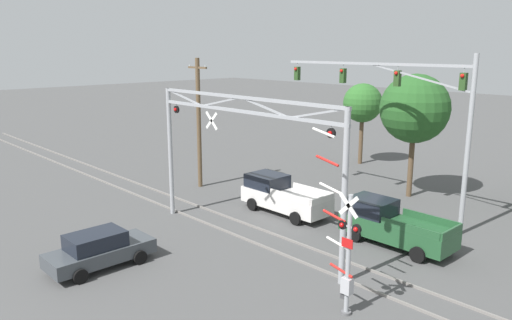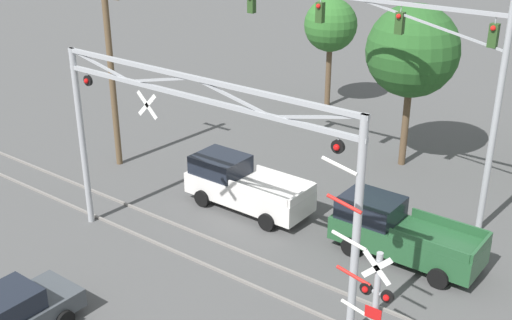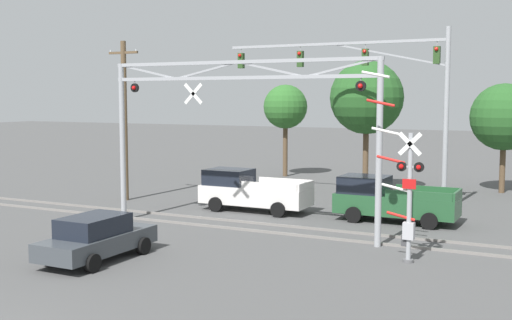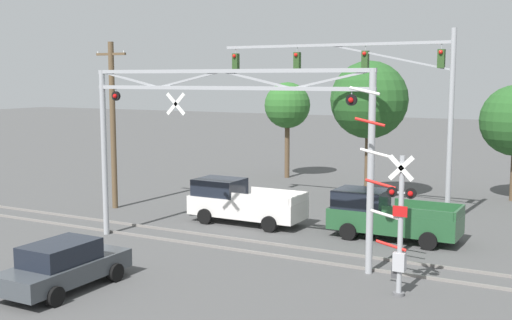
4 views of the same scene
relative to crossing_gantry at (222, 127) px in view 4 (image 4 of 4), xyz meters
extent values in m
cube|color=gray|center=(0.01, 0.28, -4.67)|extent=(80.00, 0.08, 0.10)
cube|color=gray|center=(0.01, 1.72, -4.67)|extent=(80.00, 0.08, 0.10)
cylinder|color=#9EA0A5|center=(-5.72, 0.00, -1.30)|extent=(0.24, 0.24, 6.85)
cylinder|color=#9EA0A5|center=(5.75, 0.00, -1.30)|extent=(0.24, 0.24, 6.85)
cube|color=#9EA0A5|center=(0.01, 0.00, 1.44)|extent=(11.71, 0.14, 0.14)
cube|color=#9EA0A5|center=(0.01, 0.00, 2.06)|extent=(11.71, 0.14, 0.14)
cube|color=#9EA0A5|center=(-4.29, 0.00, 1.75)|extent=(2.89, 0.08, 0.69)
cube|color=#9EA0A5|center=(-1.42, 0.00, 1.75)|extent=(2.89, 0.08, 0.69)
cube|color=#9EA0A5|center=(1.45, 0.00, 1.75)|extent=(2.89, 0.08, 0.69)
cube|color=#9EA0A5|center=(4.32, 0.00, 1.75)|extent=(2.89, 0.08, 0.69)
cylinder|color=black|center=(-5.00, 0.00, 1.08)|extent=(0.38, 0.10, 0.38)
sphere|color=red|center=(-5.00, -0.07, 1.08)|extent=(0.18, 0.18, 0.18)
cylinder|color=#9EA0A5|center=(-5.00, 0.00, 1.32)|extent=(0.04, 0.04, 0.10)
cylinder|color=black|center=(5.03, 0.00, 1.08)|extent=(0.38, 0.10, 0.38)
sphere|color=red|center=(5.03, -0.07, 1.08)|extent=(0.18, 0.18, 0.18)
cylinder|color=#9EA0A5|center=(5.03, 0.00, 1.32)|extent=(0.04, 0.04, 0.10)
cube|color=white|center=(-1.99, -0.10, 0.82)|extent=(0.88, 0.03, 0.88)
cube|color=white|center=(-1.99, -0.10, 0.82)|extent=(0.88, 0.03, 0.88)
cylinder|color=black|center=(-1.99, -0.12, 0.82)|extent=(0.04, 0.04, 0.02)
cylinder|color=#9EA0A5|center=(7.27, -1.72, -2.59)|extent=(0.16, 0.16, 4.26)
cylinder|color=#59595B|center=(7.27, -1.72, -4.67)|extent=(0.35, 0.35, 0.10)
cube|color=white|center=(7.27, -1.83, -0.81)|extent=(0.78, 0.03, 0.78)
cube|color=white|center=(7.27, -1.83, -0.81)|extent=(0.78, 0.03, 0.78)
cylinder|color=black|center=(7.27, -1.86, -0.81)|extent=(0.04, 0.04, 0.02)
cylinder|color=black|center=(6.99, -1.72, -1.56)|extent=(0.32, 0.09, 0.32)
sphere|color=red|center=(6.99, -1.78, -1.56)|extent=(0.16, 0.16, 0.16)
cylinder|color=black|center=(7.55, -1.72, -1.56)|extent=(0.32, 0.09, 0.32)
sphere|color=red|center=(7.55, -1.78, -1.56)|extent=(0.16, 0.16, 0.16)
cube|color=#9EA0A5|center=(7.27, -1.72, -1.56)|extent=(0.64, 0.06, 0.06)
cube|color=red|center=(7.27, -1.82, -2.11)|extent=(0.44, 0.02, 0.32)
cube|color=#B2B2B7|center=(7.27, -1.72, -3.67)|extent=(0.36, 0.28, 0.56)
cylinder|color=red|center=(7.00, -1.72, -3.21)|extent=(0.94, 0.09, 0.27)
cylinder|color=white|center=(6.81, -1.72, -2.28)|extent=(0.94, 0.09, 0.27)
cylinder|color=red|center=(6.63, -1.72, -1.36)|extent=(0.94, 0.09, 0.27)
cylinder|color=white|center=(6.44, -1.72, -0.43)|extent=(0.94, 0.09, 0.27)
cylinder|color=red|center=(6.25, -1.72, 0.50)|extent=(0.94, 0.09, 0.27)
cylinder|color=white|center=(6.07, -1.72, 1.42)|extent=(0.94, 0.09, 0.27)
cube|color=#3F3F42|center=(7.16, -1.72, -4.02)|extent=(0.24, 0.12, 0.36)
cylinder|color=#9EA0A5|center=(6.55, 8.46, -0.38)|extent=(0.24, 0.24, 8.68)
cube|color=#9EA0A5|center=(0.87, 8.46, 3.35)|extent=(11.36, 0.14, 0.14)
cube|color=#9EA0A5|center=(3.71, 8.46, 2.75)|extent=(5.70, 0.08, 1.28)
cylinder|color=#9EA0A5|center=(-4.31, 8.46, 3.20)|extent=(0.04, 0.04, 0.30)
cube|color=#28471E|center=(-4.31, 8.46, 2.65)|extent=(0.30, 0.26, 0.81)
sphere|color=red|center=(-4.31, 8.30, 2.92)|extent=(0.18, 0.18, 0.18)
cylinder|color=#9EA0A5|center=(-0.86, 8.46, 3.20)|extent=(0.04, 0.04, 0.30)
cube|color=#28471E|center=(-0.86, 8.46, 2.65)|extent=(0.30, 0.26, 0.81)
sphere|color=red|center=(-0.86, 8.30, 2.92)|extent=(0.18, 0.18, 0.18)
cylinder|color=#9EA0A5|center=(2.60, 8.46, 3.20)|extent=(0.04, 0.04, 0.30)
cube|color=#28471E|center=(2.60, 8.46, 2.65)|extent=(0.30, 0.26, 0.81)
sphere|color=red|center=(2.60, 8.30, 2.92)|extent=(0.18, 0.18, 0.18)
cylinder|color=#9EA0A5|center=(6.05, 8.46, 3.20)|extent=(0.04, 0.04, 0.30)
cube|color=#28471E|center=(6.05, 8.46, 2.65)|extent=(0.30, 0.26, 0.81)
sphere|color=red|center=(6.05, 8.30, 2.92)|extent=(0.18, 0.18, 0.18)
cube|color=silver|center=(-1.48, 4.55, -3.95)|extent=(5.25, 1.90, 0.85)
cube|color=black|center=(-2.92, 4.55, -3.15)|extent=(2.07, 1.75, 0.75)
cube|color=silver|center=(-0.34, 3.64, -3.36)|extent=(2.78, 0.08, 0.34)
cube|color=silver|center=(-0.34, 5.45, -3.36)|extent=(2.78, 0.08, 0.34)
cube|color=silver|center=(1.10, 4.55, -3.36)|extent=(0.10, 1.82, 0.34)
cylinder|color=black|center=(-3.11, 3.58, -4.37)|extent=(0.70, 0.24, 0.70)
cylinder|color=black|center=(-3.11, 5.51, -4.37)|extent=(0.70, 0.24, 0.70)
cylinder|color=black|center=(0.15, 3.58, -4.37)|extent=(0.70, 0.24, 0.70)
cylinder|color=black|center=(0.15, 5.51, -4.37)|extent=(0.70, 0.24, 0.70)
cube|color=#23512D|center=(5.19, 4.88, -3.95)|extent=(5.21, 1.90, 0.85)
cube|color=black|center=(3.76, 4.88, -3.15)|extent=(2.05, 1.75, 0.75)
cube|color=#23512D|center=(6.32, 3.97, -3.36)|extent=(2.76, 0.08, 0.34)
cube|color=#23512D|center=(6.32, 5.79, -3.36)|extent=(2.76, 0.08, 0.34)
cube|color=#23512D|center=(7.75, 4.88, -3.36)|extent=(0.10, 1.82, 0.34)
cylinder|color=black|center=(3.58, 3.92, -4.37)|extent=(0.70, 0.24, 0.70)
cylinder|color=black|center=(3.58, 5.84, -4.37)|extent=(0.70, 0.24, 0.70)
cylinder|color=black|center=(6.81, 3.92, -4.37)|extent=(0.70, 0.24, 0.70)
cylinder|color=black|center=(6.81, 5.84, -4.37)|extent=(0.70, 0.24, 0.70)
cube|color=#3D4247|center=(-2.06, -6.04, -4.13)|extent=(1.76, 4.34, 0.59)
cube|color=black|center=(-2.06, -6.21, -3.52)|extent=(1.49, 2.26, 0.63)
cylinder|color=black|center=(-2.95, -4.74, -4.43)|extent=(0.24, 0.59, 0.59)
cylinder|color=black|center=(-1.17, -4.74, -4.43)|extent=(0.24, 0.59, 0.59)
cylinder|color=black|center=(-2.95, -7.34, -4.43)|extent=(0.24, 0.59, 0.59)
cylinder|color=black|center=(-1.17, -7.34, -4.43)|extent=(0.24, 0.59, 0.59)
cylinder|color=brown|center=(-9.08, 4.45, -0.57)|extent=(0.28, 0.28, 8.30)
cube|color=brown|center=(-9.08, 4.45, 2.98)|extent=(1.80, 0.12, 0.12)
cylinder|color=silver|center=(-9.90, 4.45, 3.08)|extent=(0.08, 0.08, 0.12)
cylinder|color=silver|center=(-8.26, 4.45, 3.08)|extent=(0.08, 0.08, 0.12)
cylinder|color=brown|center=(1.50, 12.42, -2.74)|extent=(0.32, 0.32, 3.96)
sphere|color=#265623|center=(1.50, 12.42, 0.67)|extent=(4.10, 4.10, 4.10)
cylinder|color=brown|center=(-5.75, 17.62, -2.86)|extent=(0.32, 0.32, 3.72)
sphere|color=#2D6628|center=(-5.75, 17.62, 0.05)|extent=(3.00, 3.00, 3.00)
camera|label=1|loc=(16.42, -14.62, 4.19)|focal=35.00mm
camera|label=2|loc=(12.69, -13.64, 7.44)|focal=45.00mm
camera|label=3|loc=(12.02, -22.42, 0.67)|focal=45.00mm
camera|label=4|loc=(12.36, -20.22, 1.80)|focal=45.00mm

